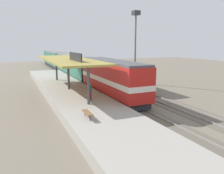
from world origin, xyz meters
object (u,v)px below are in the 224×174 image
(freight_car, at_px, (124,74))
(person_waiting, at_px, (90,90))
(light_mast, at_px, (136,32))
(platform_bench, at_px, (87,113))
(locomotive, at_px, (112,78))
(passenger_carriage_rear, at_px, (54,59))
(passenger_carriage_front, at_px, (74,66))

(freight_car, distance_m, person_waiting, 12.46)
(light_mast, bearing_deg, platform_bench, -129.14)
(platform_bench, bearing_deg, person_waiting, 69.57)
(person_waiting, bearing_deg, platform_bench, -110.43)
(locomotive, xyz_separation_m, freight_car, (4.60, 5.91, -0.44))
(light_mast, distance_m, person_waiting, 17.50)
(platform_bench, distance_m, locomotive, 10.80)
(locomotive, distance_m, person_waiting, 5.07)
(passenger_carriage_rear, height_order, person_waiting, passenger_carriage_rear)
(passenger_carriage_front, bearing_deg, light_mast, -51.92)
(platform_bench, relative_size, locomotive, 0.12)
(passenger_carriage_front, bearing_deg, passenger_carriage_rear, 90.00)
(passenger_carriage_rear, bearing_deg, locomotive, -90.00)
(locomotive, distance_m, passenger_carriage_rear, 38.80)
(freight_car, bearing_deg, passenger_carriage_rear, 97.96)
(platform_bench, bearing_deg, passenger_carriage_front, 77.43)
(platform_bench, bearing_deg, freight_car, 54.42)
(light_mast, bearing_deg, passenger_carriage_rear, 104.23)
(platform_bench, xyz_separation_m, light_mast, (13.80, 16.96, 7.05))
(passenger_carriage_front, height_order, light_mast, light_mast)
(platform_bench, xyz_separation_m, passenger_carriage_front, (6.00, 26.91, 0.97))
(passenger_carriage_front, bearing_deg, person_waiting, -100.36)
(passenger_carriage_front, bearing_deg, freight_car, -69.18)
(passenger_carriage_rear, bearing_deg, platform_bench, -97.17)
(platform_bench, relative_size, passenger_carriage_front, 0.08)
(platform_bench, distance_m, light_mast, 22.97)
(platform_bench, height_order, passenger_carriage_rear, passenger_carriage_rear)
(passenger_carriage_rear, distance_m, freight_car, 33.22)
(locomotive, distance_m, passenger_carriage_front, 18.00)
(freight_car, bearing_deg, light_mast, 33.78)
(platform_bench, distance_m, freight_car, 18.23)
(light_mast, bearing_deg, locomotive, -134.11)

